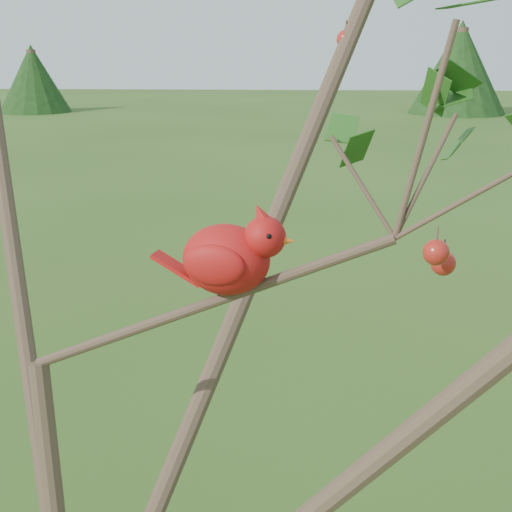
{
  "coord_description": "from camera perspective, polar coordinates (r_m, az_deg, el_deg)",
  "views": [
    {
      "loc": [
        0.4,
        -1.02,
        2.49
      ],
      "look_at": [
        0.34,
        0.06,
        2.16
      ],
      "focal_mm": 50.0,
      "sensor_mm": 36.0,
      "label": 1
    }
  ],
  "objects": [
    {
      "name": "crabapple_tree",
      "position": [
        1.12,
        -16.26,
        -3.11
      ],
      "size": [
        2.35,
        2.05,
        2.95
      ],
      "color": "#453025",
      "rests_on": "ground"
    },
    {
      "name": "cardinal",
      "position": [
        1.14,
        -2.03,
        -0.02
      ],
      "size": [
        0.24,
        0.14,
        0.17
      ],
      "rotation": [
        0.0,
        0.0,
        -0.22
      ],
      "color": "red",
      "rests_on": "ground"
    },
    {
      "name": "distant_trees",
      "position": [
        25.23,
        -5.47,
        14.24
      ],
      "size": [
        40.82,
        9.4,
        3.31
      ],
      "color": "#453025",
      "rests_on": "ground"
    }
  ]
}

